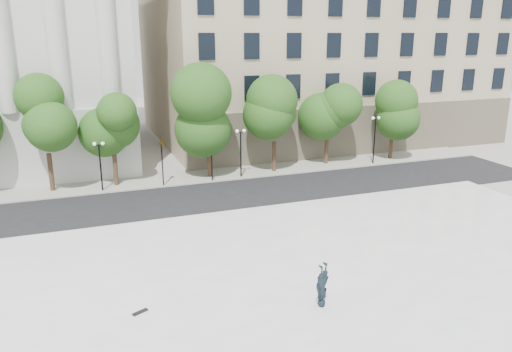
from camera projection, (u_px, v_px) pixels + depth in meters
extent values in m
plane|color=#B5B3AB|center=(283.00, 340.00, 19.87)|extent=(160.00, 160.00, 0.00)
cube|color=white|center=(257.00, 299.00, 22.51)|extent=(44.00, 22.00, 0.45)
cube|color=black|center=(185.00, 202.00, 36.10)|extent=(60.00, 8.00, 0.02)
cube|color=#AEACA0|center=(170.00, 179.00, 41.50)|extent=(60.00, 4.00, 0.12)
cube|color=#B8AC8C|center=(310.00, 44.00, 58.79)|extent=(36.00, 26.00, 21.00)
cylinder|color=black|center=(162.00, 165.00, 39.24)|extent=(0.10, 0.10, 3.50)
imported|color=black|center=(161.00, 139.00, 38.66)|extent=(0.91, 1.75, 0.70)
cylinder|color=black|center=(212.00, 161.00, 40.57)|extent=(0.10, 0.10, 3.50)
imported|color=black|center=(211.00, 135.00, 39.98)|extent=(0.96, 1.91, 0.76)
imported|color=black|center=(321.00, 300.00, 21.42)|extent=(1.55, 2.09, 0.54)
cube|color=black|center=(140.00, 312.00, 20.95)|extent=(0.70, 0.45, 0.07)
cylinder|color=#382619|center=(51.00, 173.00, 38.04)|extent=(0.36, 0.36, 3.01)
sphere|color=#1C4915|center=(45.00, 120.00, 36.91)|extent=(3.43, 3.43, 3.43)
cylinder|color=#382619|center=(115.00, 167.00, 39.43)|extent=(0.36, 0.36, 3.08)
sphere|color=#1C4915|center=(111.00, 115.00, 38.28)|extent=(3.74, 3.74, 3.74)
cylinder|color=#382619|center=(209.00, 159.00, 41.89)|extent=(0.36, 0.36, 3.13)
sphere|color=#1C4915|center=(208.00, 109.00, 40.72)|extent=(4.20, 4.20, 4.20)
cylinder|color=#382619|center=(274.00, 157.00, 43.50)|extent=(0.36, 0.36, 2.71)
sphere|color=#1C4915|center=(275.00, 115.00, 42.48)|extent=(4.18, 4.18, 4.18)
cylinder|color=#382619|center=(326.00, 150.00, 46.09)|extent=(0.36, 0.36, 2.71)
sphere|color=#1C4915|center=(328.00, 111.00, 45.08)|extent=(3.94, 3.94, 3.94)
cylinder|color=#382619|center=(391.00, 146.00, 48.09)|extent=(0.36, 0.36, 2.64)
sphere|color=#1C4915|center=(394.00, 109.00, 47.10)|extent=(4.41, 4.41, 4.41)
cylinder|color=black|center=(101.00, 169.00, 37.94)|extent=(0.12, 0.12, 3.69)
cube|color=black|center=(99.00, 145.00, 37.43)|extent=(0.60, 0.06, 0.06)
sphere|color=white|center=(94.00, 144.00, 37.30)|extent=(0.28, 0.28, 0.28)
sphere|color=white|center=(103.00, 143.00, 37.50)|extent=(0.28, 0.28, 0.28)
cylinder|color=black|center=(241.00, 155.00, 41.64)|extent=(0.12, 0.12, 3.92)
cube|color=black|center=(241.00, 132.00, 41.10)|extent=(0.60, 0.06, 0.06)
sphere|color=white|center=(237.00, 131.00, 40.98)|extent=(0.28, 0.28, 0.28)
sphere|color=white|center=(244.00, 131.00, 41.18)|extent=(0.28, 0.28, 0.28)
cylinder|color=black|center=(374.00, 142.00, 45.90)|extent=(0.12, 0.12, 4.26)
cube|color=black|center=(376.00, 119.00, 45.31)|extent=(0.60, 0.06, 0.06)
sphere|color=white|center=(373.00, 118.00, 45.19)|extent=(0.28, 0.28, 0.28)
sphere|color=white|center=(379.00, 118.00, 45.39)|extent=(0.28, 0.28, 0.28)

